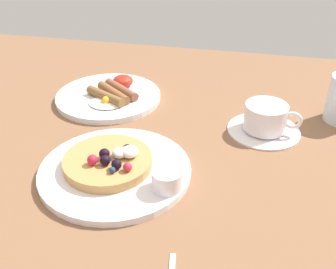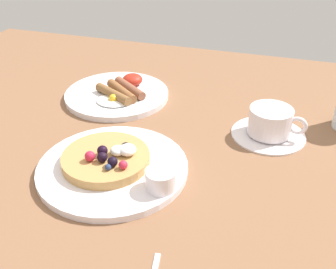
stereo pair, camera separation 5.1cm
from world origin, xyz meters
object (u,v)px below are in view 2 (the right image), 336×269
at_px(syrup_ramekin, 161,179).
at_px(coffee_cup, 271,121).
at_px(coffee_saucer, 268,134).
at_px(breakfast_plate, 117,95).
at_px(pancake_plate, 113,168).

bearing_deg(syrup_ramekin, coffee_cup, 57.05).
height_order(syrup_ramekin, coffee_saucer, syrup_ramekin).
distance_m(syrup_ramekin, breakfast_plate, 0.37).
height_order(syrup_ramekin, breakfast_plate, syrup_ramekin).
relative_size(pancake_plate, breakfast_plate, 1.08).
relative_size(breakfast_plate, coffee_cup, 2.14).
bearing_deg(pancake_plate, breakfast_plate, 112.10).
height_order(breakfast_plate, coffee_saucer, breakfast_plate).
relative_size(breakfast_plate, coffee_saucer, 1.65).
height_order(coffee_saucer, coffee_cup, coffee_cup).
bearing_deg(breakfast_plate, coffee_cup, -10.64).
distance_m(breakfast_plate, coffee_saucer, 0.36).
height_order(pancake_plate, coffee_cup, coffee_cup).
xyz_separation_m(breakfast_plate, coffee_saucer, (0.36, -0.07, -0.00)).
height_order(breakfast_plate, coffee_cup, coffee_cup).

